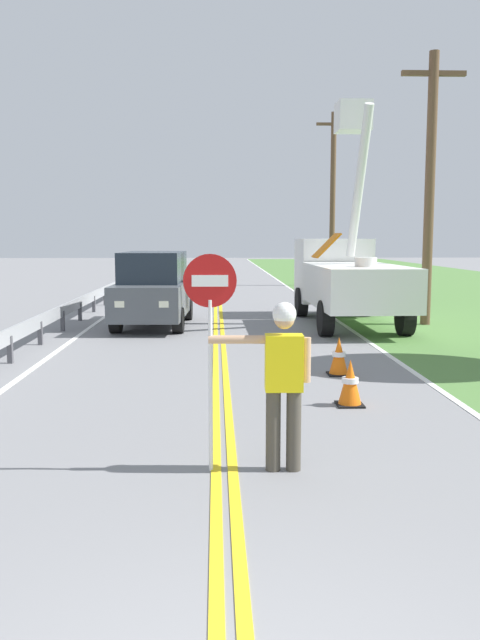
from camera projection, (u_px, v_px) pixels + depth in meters
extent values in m
cube|color=yellow|center=(216.00, 310.00, 22.74)|extent=(0.11, 110.00, 0.01)
cube|color=yellow|center=(221.00, 310.00, 22.74)|extent=(0.11, 110.00, 0.01)
cube|color=silver|center=(322.00, 310.00, 22.87)|extent=(0.12, 110.00, 0.01)
cube|color=silver|center=(113.00, 311.00, 22.61)|extent=(0.12, 110.00, 0.01)
cylinder|color=#474238|center=(294.00, 430.00, 7.07)|extent=(0.16, 0.16, 0.88)
cylinder|color=#474238|center=(273.00, 430.00, 7.06)|extent=(0.16, 0.16, 0.88)
cube|color=yellow|center=(284.00, 363.00, 6.97)|extent=(0.41, 0.25, 0.60)
cylinder|color=tan|center=(237.00, 339.00, 6.94)|extent=(0.60, 0.11, 0.09)
cylinder|color=tan|center=(307.00, 360.00, 6.97)|extent=(0.09, 0.09, 0.48)
sphere|color=tan|center=(284.00, 319.00, 6.91)|extent=(0.22, 0.22, 0.22)
sphere|color=white|center=(284.00, 314.00, 6.91)|extent=(0.25, 0.25, 0.25)
cylinder|color=silver|center=(211.00, 386.00, 7.00)|extent=(0.04, 0.04, 1.85)
cylinder|color=#B71414|center=(210.00, 281.00, 6.86)|extent=(0.56, 0.03, 0.56)
cube|color=white|center=(210.00, 281.00, 6.84)|extent=(0.38, 0.01, 0.12)
cube|color=white|center=(357.00, 286.00, 17.73)|extent=(2.37, 4.63, 1.10)
cube|color=white|center=(333.00, 270.00, 21.12)|extent=(2.23, 2.13, 2.00)
cube|color=#1E2833|center=(327.00, 260.00, 22.10)|extent=(1.98, 0.09, 0.90)
cylinder|color=silver|center=(366.00, 262.00, 16.74)|extent=(0.56, 0.56, 0.24)
cylinder|color=silver|center=(359.00, 184.00, 17.39)|extent=(0.27, 2.04, 3.89)
cube|color=white|center=(353.00, 117.00, 18.06)|extent=(0.91, 0.91, 0.80)
cube|color=orange|center=(326.00, 246.00, 15.75)|extent=(0.61, 0.81, 0.59)
cylinder|color=black|center=(301.00, 302.00, 20.99)|extent=(0.33, 0.92, 0.92)
cylinder|color=black|center=(365.00, 302.00, 21.10)|extent=(0.33, 0.92, 0.92)
cylinder|color=black|center=(326.00, 318.00, 16.75)|extent=(0.33, 0.92, 0.92)
cylinder|color=black|center=(405.00, 318.00, 16.85)|extent=(0.33, 0.92, 0.92)
cube|color=#4C5156|center=(154.00, 298.00, 18.64)|extent=(2.03, 4.67, 0.92)
cube|color=#1E2833|center=(154.00, 267.00, 18.53)|extent=(1.74, 2.92, 0.84)
cube|color=#EAEACC|center=(164.00, 304.00, 16.37)|extent=(0.24, 0.07, 0.16)
cube|color=#EAEACC|center=(120.00, 304.00, 16.37)|extent=(0.24, 0.07, 0.16)
cylinder|color=black|center=(178.00, 320.00, 17.28)|extent=(0.31, 0.69, 0.68)
cylinder|color=black|center=(116.00, 320.00, 17.29)|extent=(0.31, 0.69, 0.68)
cylinder|color=black|center=(187.00, 309.00, 20.11)|extent=(0.31, 0.69, 0.68)
cylinder|color=black|center=(134.00, 309.00, 20.12)|extent=(0.31, 0.69, 0.68)
cylinder|color=brown|center=(430.00, 191.00, 18.60)|extent=(0.28, 0.28, 7.61)
cube|color=brown|center=(434.00, 73.00, 18.20)|extent=(1.80, 0.14, 0.14)
cylinder|color=brown|center=(333.00, 200.00, 34.11)|extent=(0.28, 0.28, 8.87)
cube|color=brown|center=(334.00, 124.00, 33.64)|extent=(1.80, 0.14, 0.14)
cone|color=orange|center=(350.00, 383.00, 9.81)|extent=(0.36, 0.36, 0.70)
cylinder|color=white|center=(350.00, 380.00, 9.81)|extent=(0.25, 0.25, 0.08)
cube|color=black|center=(350.00, 404.00, 9.85)|extent=(0.40, 0.40, 0.03)
cone|color=orange|center=(339.00, 356.00, 12.01)|extent=(0.36, 0.36, 0.70)
cylinder|color=white|center=(339.00, 354.00, 12.01)|extent=(0.25, 0.25, 0.08)
cube|color=black|center=(338.00, 374.00, 12.05)|extent=(0.40, 0.40, 0.03)
cube|color=#9EA0A3|center=(71.00, 306.00, 18.77)|extent=(0.06, 32.00, 0.32)
cube|color=#4C4C51|center=(10.00, 350.00, 13.14)|extent=(0.10, 0.10, 0.55)
cube|color=#4C4C51|center=(40.00, 333.00, 15.40)|extent=(0.10, 0.10, 0.55)
cube|color=#4C4C51|center=(63.00, 321.00, 17.67)|extent=(0.10, 0.10, 0.55)
cube|color=#4C4C51|center=(80.00, 311.00, 19.94)|extent=(0.10, 0.10, 0.55)
cube|color=#4C4C51|center=(94.00, 304.00, 22.20)|extent=(0.10, 0.10, 0.55)
cube|color=#4C4C51|center=(105.00, 298.00, 24.47)|extent=(0.10, 0.10, 0.55)
cube|color=#4C4C51|center=(114.00, 293.00, 26.74)|extent=(0.10, 0.10, 0.55)
cube|color=#4C4C51|center=(122.00, 288.00, 29.00)|extent=(0.10, 0.10, 0.55)
cube|color=#4C4C51|center=(129.00, 285.00, 31.27)|extent=(0.10, 0.10, 0.55)
cube|color=#4C4C51|center=(135.00, 282.00, 33.54)|extent=(0.10, 0.10, 0.55)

